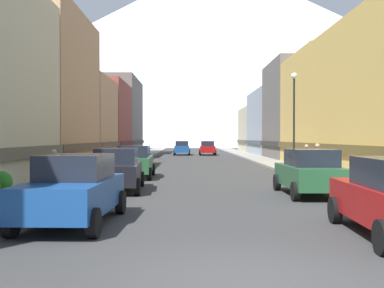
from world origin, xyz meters
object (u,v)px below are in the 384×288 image
Objects in this scene: car_right_1 at (310,172)px; car_driving_0 at (182,148)px; pedestrian_0 at (54,171)px; car_left_1 at (117,169)px; car_left_0 at (74,189)px; car_left_2 at (134,162)px; streetlamp_right at (294,107)px; potted_plant_1 at (2,184)px; pedestrian_1 at (317,160)px; car_driving_1 at (207,148)px; pedestrian_2 at (306,159)px.

car_driving_0 is (-5.40, 41.15, 0.00)m from car_right_1.
car_left_1 is at bearing 11.94° from pedestrian_0.
car_left_1 is at bearing 89.99° from car_left_0.
streetlamp_right is (9.15, 1.59, 3.09)m from car_left_2.
pedestrian_0 reaches higher than potted_plant_1.
pedestrian_0 is (0.75, 3.39, 0.21)m from potted_plant_1.
car_right_1 reaches higher than pedestrian_0.
potted_plant_1 is 16.64m from pedestrian_1.
pedestrian_1 is 0.30× the size of streetlamp_right.
car_driving_1 is at bearing 82.16° from car_left_1.
streetlamp_right is (12.35, 11.78, 3.31)m from potted_plant_1.
potted_plant_1 is 0.55× the size of pedestrian_1.
car_left_0 reaches higher than pedestrian_0.
car_left_0 is at bearing -46.48° from potted_plant_1.
car_left_0 is 18.70m from pedestrian_2.
pedestrian_2 reaches higher than car_driving_0.
car_left_1 is 12.46m from streetlamp_right.
pedestrian_2 is (12.50, 9.01, 0.03)m from pedestrian_0.
car_driving_0 is 32.11m from pedestrian_2.
car_left_1 is 2.57× the size of pedestrian_1.
car_right_1 is (7.60, -1.52, 0.00)m from car_left_1.
pedestrian_1 reaches higher than pedestrian_2.
car_left_0 is 2.56× the size of pedestrian_1.
potted_plant_1 is 3.48m from pedestrian_0.
pedestrian_2 reaches higher than car_left_2.
streetlamp_right is (9.15, 15.15, 3.09)m from car_left_0.
car_left_1 is 6.28m from car_left_2.
pedestrian_0 is at bearing -96.61° from car_driving_0.
car_left_2 reaches higher than pedestrian_0.
potted_plant_1 is at bearing 133.52° from car_left_0.
potted_plant_1 is (-5.40, -43.53, -0.23)m from car_driving_0.
pedestrian_2 is at bearing -81.39° from car_driving_1.
pedestrian_0 is (-2.45, 6.76, -0.02)m from car_left_0.
car_left_1 and car_driving_0 have the same top height.
car_driving_0 is at bearing 103.20° from pedestrian_1.
car_left_0 is 1.01× the size of car_left_2.
streetlamp_right is at bearing 9.83° from car_left_2.
potted_plant_1 is 0.58× the size of pedestrian_2.
potted_plant_1 is at bearing -97.07° from car_driving_0.
pedestrian_0 is at bearing 109.93° from car_left_0.
pedestrian_0 is at bearing -144.22° from pedestrian_2.
car_driving_1 is (5.40, 39.21, 0.00)m from car_left_1.
car_left_0 is 17.97m from streetlamp_right.
streetlamp_right reaches higher than car_left_0.
pedestrian_1 is 1.06× the size of pedestrian_2.
pedestrian_0 is 0.27× the size of streetlamp_right.
car_left_0 is 1.01× the size of car_driving_0.
car_driving_0 reaches higher than pedestrian_0.
car_driving_0 is at bearing 86.23° from car_left_2.
car_left_0 is 46.80m from car_driving_1.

